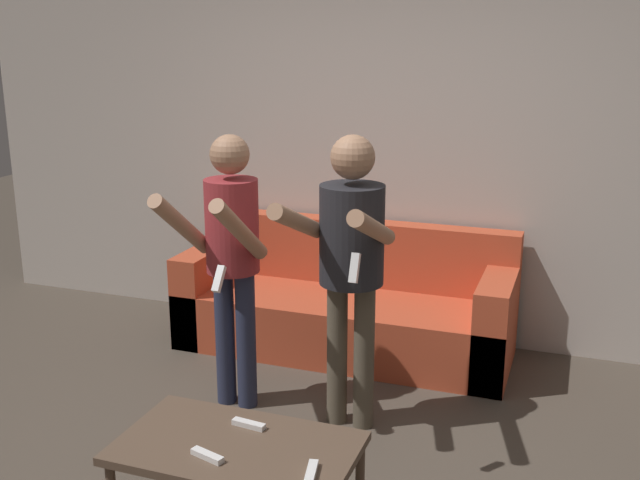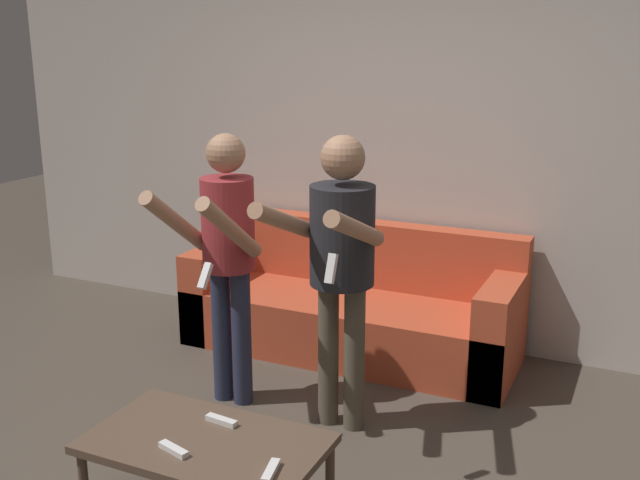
% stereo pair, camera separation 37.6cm
% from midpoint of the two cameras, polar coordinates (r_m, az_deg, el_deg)
% --- Properties ---
extents(wall_back, '(6.40, 0.06, 2.70)m').
position_cam_midpoint_polar(wall_back, '(5.06, 8.54, 7.32)').
color(wall_back, beige).
rests_on(wall_back, ground_plane).
extents(couch, '(2.18, 0.77, 0.83)m').
position_cam_midpoint_polar(couch, '(5.00, 4.63, -5.32)').
color(couch, '#C64C2D').
rests_on(couch, ground_plane).
extents(person_standing_left, '(0.41, 0.68, 1.54)m').
position_cam_midpoint_polar(person_standing_left, '(4.07, -4.54, -0.34)').
color(person_standing_left, '#282D47').
rests_on(person_standing_left, ground_plane).
extents(person_standing_right, '(0.45, 0.76, 1.57)m').
position_cam_midpoint_polar(person_standing_right, '(3.79, 4.40, -0.90)').
color(person_standing_right, brown).
rests_on(person_standing_right, ground_plane).
extents(coffee_table, '(0.98, 0.57, 0.43)m').
position_cam_midpoint_polar(coffee_table, '(3.21, -5.19, -15.65)').
color(coffee_table, brown).
rests_on(coffee_table, ground_plane).
extents(remote_near, '(0.15, 0.08, 0.02)m').
position_cam_midpoint_polar(remote_near, '(3.11, -7.60, -15.61)').
color(remote_near, white).
rests_on(remote_near, coffee_table).
extents(remote_mid, '(0.07, 0.15, 0.02)m').
position_cam_midpoint_polar(remote_mid, '(2.96, 0.02, -17.29)').
color(remote_mid, white).
rests_on(remote_mid, coffee_table).
extents(remote_far, '(0.15, 0.05, 0.02)m').
position_cam_midpoint_polar(remote_far, '(3.30, -4.21, -13.62)').
color(remote_far, white).
rests_on(remote_far, coffee_table).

